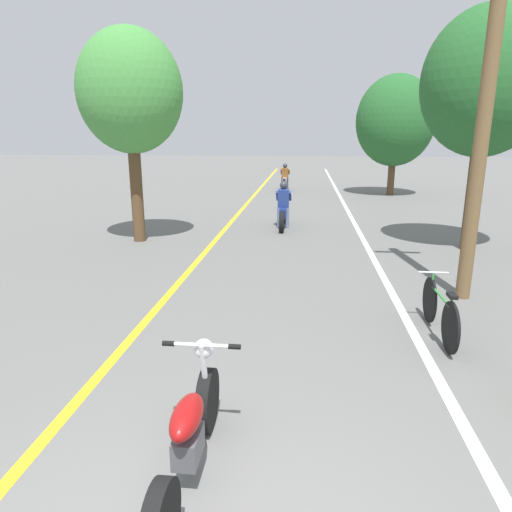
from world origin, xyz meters
The scene contains 10 objects.
lane_stripe_center centered at (-1.70, 12.78, 0.00)m, with size 0.14×48.00×0.01m, color yellow.
lane_stripe_edge centered at (2.35, 12.78, 0.00)m, with size 0.14×48.00×0.01m, color white.
utility_pole centered at (3.55, 5.69, 3.71)m, with size 1.10×0.24×7.23m.
roadside_tree_right_near centered at (4.81, 9.38, 3.94)m, with size 2.95×2.65×5.66m.
roadside_tree_right_far centered at (4.76, 20.11, 3.41)m, with size 3.58×3.23×5.48m.
roadside_tree_left centered at (-3.75, 9.41, 3.82)m, with size 2.67×2.40×5.39m.
motorcycle_foreground centered at (-0.18, 0.83, 0.42)m, with size 0.72×2.11×1.00m.
motorcycle_rider_lead centered at (0.06, 11.64, 0.54)m, with size 0.50×2.07×1.43m.
motorcycle_rider_far centered at (-0.35, 21.53, 0.52)m, with size 0.50×2.18×1.37m.
bicycle_parked centered at (2.66, 3.99, 0.38)m, with size 0.44×1.76×0.82m.
Camera 1 is at (0.71, -2.33, 2.81)m, focal length 32.00 mm.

